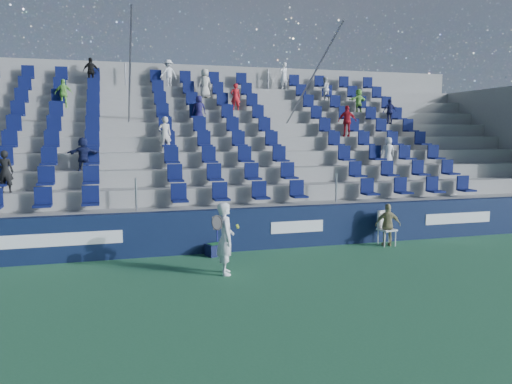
# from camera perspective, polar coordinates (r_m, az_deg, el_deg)

# --- Properties ---
(ground) EXTENTS (70.00, 70.00, 0.00)m
(ground) POSITION_cam_1_polar(r_m,az_deg,el_deg) (11.45, 2.94, -10.08)
(ground) COLOR #2F6D46
(ground) RESTS_ON ground
(sponsor_wall) EXTENTS (24.00, 0.32, 1.20)m
(sponsor_wall) POSITION_cam_1_polar(r_m,az_deg,el_deg) (14.24, -1.15, -4.27)
(sponsor_wall) COLOR #101B3B
(sponsor_wall) RESTS_ON ground
(grandstand) EXTENTS (24.00, 8.17, 6.63)m
(grandstand) POSITION_cam_1_polar(r_m,az_deg,el_deg) (18.99, -5.13, 3.10)
(grandstand) COLOR gray
(grandstand) RESTS_ON ground
(tennis_player) EXTENTS (0.69, 0.67, 1.72)m
(tennis_player) POSITION_cam_1_polar(r_m,az_deg,el_deg) (11.77, -3.51, -5.30)
(tennis_player) COLOR white
(tennis_player) RESTS_ON ground
(line_judge_chair) EXTENTS (0.53, 0.54, 1.03)m
(line_judge_chair) POSITION_cam_1_polar(r_m,az_deg,el_deg) (15.39, 14.54, -3.71)
(line_judge_chair) COLOR white
(line_judge_chair) RESTS_ON ground
(line_judge) EXTENTS (0.80, 0.54, 1.26)m
(line_judge) POSITION_cam_1_polar(r_m,az_deg,el_deg) (15.25, 14.84, -3.65)
(line_judge) COLOR tan
(line_judge) RESTS_ON ground
(ball_bin) EXTENTS (0.68, 0.55, 0.33)m
(ball_bin) POSITION_cam_1_polar(r_m,az_deg,el_deg) (13.74, -4.46, -6.48)
(ball_bin) COLOR #0F1437
(ball_bin) RESTS_ON ground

